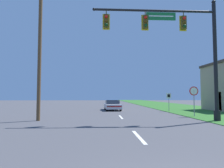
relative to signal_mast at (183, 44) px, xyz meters
The scene contains 7 objects.
grass_verge_right 20.77m from the signal_mast, 71.50° to the left, with size 10.00×110.00×0.04m.
road_center_line 12.94m from the signal_mast, 110.53° to the left, with size 0.16×34.80×0.01m.
signal_mast is the anchor object (origin of this frame).
car_ahead 13.05m from the signal_mast, 111.22° to the left, with size 2.03×4.73×1.19m.
stop_sign 5.07m from the signal_mast, 55.42° to the left, with size 0.76×0.07×2.50m.
route_sign_post 9.85m from the signal_mast, 77.86° to the left, with size 0.55×0.06×2.03m.
utility_pole_near 10.23m from the signal_mast, behind, with size 1.80×0.26×10.29m.
Camera 1 is at (-1.57, -2.51, 1.73)m, focal length 32.00 mm.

